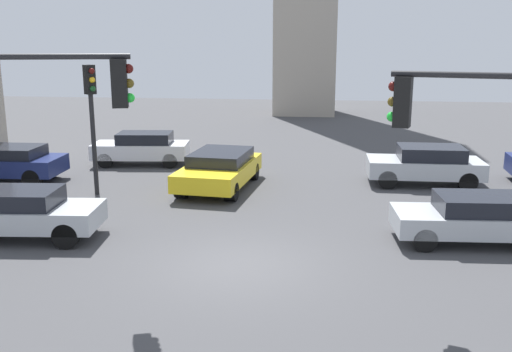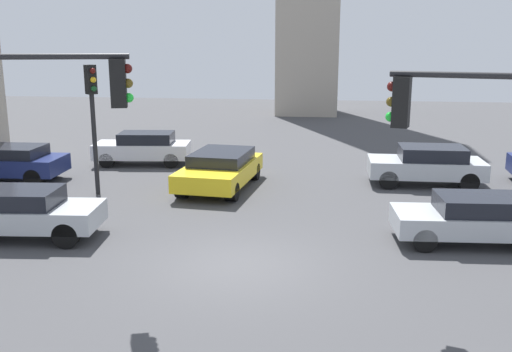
% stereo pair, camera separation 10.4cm
% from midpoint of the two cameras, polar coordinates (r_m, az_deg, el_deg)
% --- Properties ---
extents(ground_plane, '(83.40, 83.40, 0.00)m').
position_cam_midpoint_polar(ground_plane, '(14.03, -2.02, -8.98)').
color(ground_plane, '#424244').
extents(traffic_light_0, '(3.02, 1.06, 4.94)m').
position_cam_midpoint_polar(traffic_light_0, '(11.53, 20.76, 3.51)').
color(traffic_light_0, black).
rests_on(traffic_light_0, ground_plane).
extents(traffic_light_1, '(0.48, 0.46, 4.59)m').
position_cam_midpoint_polar(traffic_light_1, '(20.56, -16.41, 6.91)').
color(traffic_light_1, black).
rests_on(traffic_light_1, ground_plane).
extents(traffic_light_2, '(4.24, 1.40, 5.29)m').
position_cam_midpoint_polar(traffic_light_2, '(12.58, -22.98, 5.44)').
color(traffic_light_2, black).
rests_on(traffic_light_2, ground_plane).
extents(car_0, '(2.66, 4.98, 1.37)m').
position_cam_midpoint_polar(car_0, '(21.15, -3.83, 0.76)').
color(car_0, yellow).
rests_on(car_0, ground_plane).
extents(car_1, '(4.32, 2.00, 1.33)m').
position_cam_midpoint_polar(car_1, '(16.38, 21.11, -3.96)').
color(car_1, '#ADB2B7').
rests_on(car_1, ground_plane).
extents(car_2, '(4.29, 1.96, 1.50)m').
position_cam_midpoint_polar(car_2, '(22.51, 16.65, 1.13)').
color(car_2, '#ADB2B7').
rests_on(car_2, ground_plane).
extents(car_3, '(4.62, 2.14, 1.41)m').
position_cam_midpoint_polar(car_3, '(24.17, -24.18, 1.26)').
color(car_3, navy).
rests_on(car_3, ground_plane).
extents(car_4, '(4.30, 2.13, 1.40)m').
position_cam_midpoint_polar(car_4, '(16.93, -22.73, -3.41)').
color(car_4, '#ADB2B7').
rests_on(car_4, ground_plane).
extents(car_5, '(4.33, 2.18, 1.45)m').
position_cam_midpoint_polar(car_5, '(25.71, -11.56, 2.82)').
color(car_5, silver).
rests_on(car_5, ground_plane).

